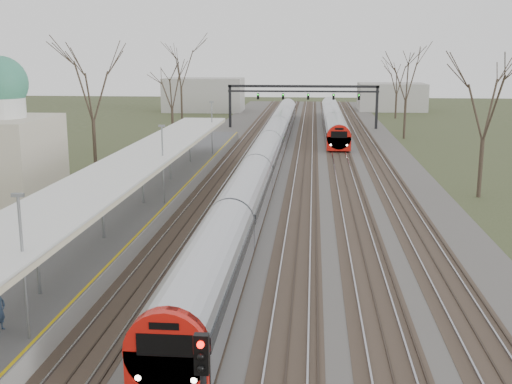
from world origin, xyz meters
TOP-DOWN VIEW (x-y plane):
  - track_bed at (0.26, 55.00)m, footprint 24.00×160.00m
  - platform at (-9.05, 37.50)m, footprint 3.50×69.00m
  - canopy at (-9.05, 32.99)m, footprint 4.10×50.00m
  - signal_gantry at (0.29, 84.99)m, footprint 21.00×0.59m
  - tree_west_far at (-17.00, 48.00)m, footprint 5.50×5.50m
  - tree_east_far at (14.00, 42.00)m, footprint 5.00×5.00m
  - train_near at (-2.50, 56.72)m, footprint 2.62×90.21m
  - train_far at (4.50, 84.66)m, footprint 2.62×45.21m

SIDE VIEW (x-z plane):
  - track_bed at x=0.26m, z-range -0.05..0.17m
  - platform at x=-9.05m, z-range 0.00..1.00m
  - train_near at x=-2.50m, z-range -0.05..3.00m
  - train_far at x=4.50m, z-range -0.05..3.00m
  - canopy at x=-9.05m, z-range 2.37..5.48m
  - signal_gantry at x=0.29m, z-range 1.87..7.95m
  - tree_east_far at x=14.00m, z-range 2.14..12.44m
  - tree_west_far at x=-17.00m, z-range 2.35..13.68m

